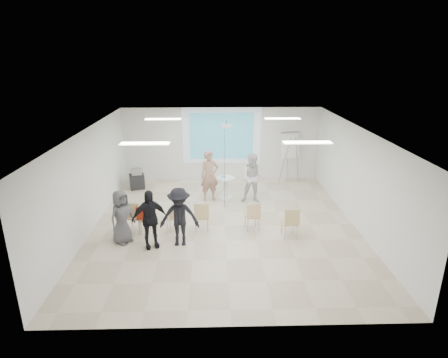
{
  "coord_description": "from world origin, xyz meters",
  "views": [
    {
      "loc": [
        -0.31,
        -10.48,
        5.09
      ],
      "look_at": [
        0.0,
        0.8,
        1.25
      ],
      "focal_mm": 30.0,
      "sensor_mm": 36.0,
      "label": 1
    }
  ],
  "objects_px": {
    "chair_right_inner": "(253,214)",
    "av_cart": "(137,179)",
    "chair_center": "(202,215)",
    "chair_left_inner": "(174,216)",
    "audience_outer": "(121,214)",
    "chair_left_mid": "(146,217)",
    "audience_left": "(149,215)",
    "audience_mid": "(179,213)",
    "player_left": "(209,173)",
    "chair_far_left": "(133,215)",
    "pedestal_table": "(226,187)",
    "laptop": "(173,216)",
    "chair_right_far": "(291,221)",
    "flipchart_easel": "(290,145)",
    "player_right": "(253,176)"
  },
  "relations": [
    {
      "from": "player_left",
      "to": "chair_far_left",
      "type": "distance_m",
      "value": 3.42
    },
    {
      "from": "chair_right_far",
      "to": "pedestal_table",
      "type": "bearing_deg",
      "value": 112.75
    },
    {
      "from": "flipchart_easel",
      "to": "chair_left_inner",
      "type": "bearing_deg",
      "value": -147.8
    },
    {
      "from": "chair_left_mid",
      "to": "chair_center",
      "type": "bearing_deg",
      "value": -18.15
    },
    {
      "from": "player_right",
      "to": "chair_right_far",
      "type": "xyz_separation_m",
      "value": [
        0.79,
        -2.78,
        -0.44
      ]
    },
    {
      "from": "chair_far_left",
      "to": "av_cart",
      "type": "relative_size",
      "value": 1.21
    },
    {
      "from": "flipchart_easel",
      "to": "chair_far_left",
      "type": "bearing_deg",
      "value": -153.63
    },
    {
      "from": "pedestal_table",
      "to": "audience_outer",
      "type": "bearing_deg",
      "value": -132.57
    },
    {
      "from": "chair_left_mid",
      "to": "chair_left_inner",
      "type": "relative_size",
      "value": 1.09
    },
    {
      "from": "player_right",
      "to": "audience_outer",
      "type": "distance_m",
      "value": 4.89
    },
    {
      "from": "audience_mid",
      "to": "chair_left_mid",
      "type": "bearing_deg",
      "value": 146.35
    },
    {
      "from": "audience_mid",
      "to": "flipchart_easel",
      "type": "height_order",
      "value": "flipchart_easel"
    },
    {
      "from": "chair_right_inner",
      "to": "chair_center",
      "type": "bearing_deg",
      "value": 173.5
    },
    {
      "from": "chair_left_inner",
      "to": "chair_center",
      "type": "height_order",
      "value": "chair_center"
    },
    {
      "from": "pedestal_table",
      "to": "audience_left",
      "type": "height_order",
      "value": "audience_left"
    },
    {
      "from": "audience_mid",
      "to": "audience_outer",
      "type": "distance_m",
      "value": 1.62
    },
    {
      "from": "chair_right_inner",
      "to": "chair_right_far",
      "type": "relative_size",
      "value": 0.95
    },
    {
      "from": "chair_left_inner",
      "to": "chair_right_inner",
      "type": "bearing_deg",
      "value": -26.43
    },
    {
      "from": "pedestal_table",
      "to": "laptop",
      "type": "distance_m",
      "value": 2.96
    },
    {
      "from": "chair_left_inner",
      "to": "audience_mid",
      "type": "height_order",
      "value": "audience_mid"
    },
    {
      "from": "chair_far_left",
      "to": "chair_left_mid",
      "type": "height_order",
      "value": "chair_far_left"
    },
    {
      "from": "chair_far_left",
      "to": "chair_right_inner",
      "type": "xyz_separation_m",
      "value": [
        3.5,
        0.09,
        -0.07
      ]
    },
    {
      "from": "chair_right_inner",
      "to": "pedestal_table",
      "type": "bearing_deg",
      "value": 96.47
    },
    {
      "from": "chair_right_inner",
      "to": "av_cart",
      "type": "height_order",
      "value": "chair_right_inner"
    },
    {
      "from": "laptop",
      "to": "player_right",
      "type": "bearing_deg",
      "value": -165.88
    },
    {
      "from": "audience_outer",
      "to": "chair_left_inner",
      "type": "bearing_deg",
      "value": -25.21
    },
    {
      "from": "av_cart",
      "to": "chair_left_inner",
      "type": "bearing_deg",
      "value": -80.3
    },
    {
      "from": "chair_right_inner",
      "to": "laptop",
      "type": "height_order",
      "value": "chair_right_inner"
    },
    {
      "from": "player_right",
      "to": "audience_mid",
      "type": "bearing_deg",
      "value": -119.69
    },
    {
      "from": "player_right",
      "to": "av_cart",
      "type": "relative_size",
      "value": 2.4
    },
    {
      "from": "chair_left_mid",
      "to": "audience_outer",
      "type": "relative_size",
      "value": 0.5
    },
    {
      "from": "pedestal_table",
      "to": "chair_left_mid",
      "type": "bearing_deg",
      "value": -131.97
    },
    {
      "from": "chair_right_far",
      "to": "chair_left_inner",
      "type": "bearing_deg",
      "value": 163.68
    },
    {
      "from": "chair_left_inner",
      "to": "chair_center",
      "type": "distance_m",
      "value": 0.84
    },
    {
      "from": "chair_left_mid",
      "to": "audience_left",
      "type": "relative_size",
      "value": 0.46
    },
    {
      "from": "chair_left_mid",
      "to": "chair_far_left",
      "type": "bearing_deg",
      "value": 160.45
    },
    {
      "from": "chair_right_far",
      "to": "flipchart_easel",
      "type": "height_order",
      "value": "flipchart_easel"
    },
    {
      "from": "player_right",
      "to": "audience_outer",
      "type": "height_order",
      "value": "player_right"
    },
    {
      "from": "chair_left_inner",
      "to": "av_cart",
      "type": "height_order",
      "value": "av_cart"
    },
    {
      "from": "chair_far_left",
      "to": "flipchart_easel",
      "type": "xyz_separation_m",
      "value": [
        5.42,
        4.47,
        0.96
      ]
    },
    {
      "from": "chair_left_inner",
      "to": "chair_far_left",
      "type": "bearing_deg",
      "value": 163.03
    },
    {
      "from": "chair_center",
      "to": "audience_left",
      "type": "bearing_deg",
      "value": -149.41
    },
    {
      "from": "pedestal_table",
      "to": "av_cart",
      "type": "xyz_separation_m",
      "value": [
        -3.43,
        1.13,
        -0.08
      ]
    },
    {
      "from": "player_left",
      "to": "chair_left_mid",
      "type": "height_order",
      "value": "player_left"
    },
    {
      "from": "chair_center",
      "to": "audience_outer",
      "type": "bearing_deg",
      "value": -166.87
    },
    {
      "from": "audience_mid",
      "to": "chair_left_inner",
      "type": "bearing_deg",
      "value": 106.19
    },
    {
      "from": "player_left",
      "to": "player_right",
      "type": "relative_size",
      "value": 1.05
    },
    {
      "from": "pedestal_table",
      "to": "chair_far_left",
      "type": "relative_size",
      "value": 0.83
    },
    {
      "from": "av_cart",
      "to": "player_left",
      "type": "bearing_deg",
      "value": -40.44
    },
    {
      "from": "audience_outer",
      "to": "audience_mid",
      "type": "bearing_deg",
      "value": -58.93
    }
  ]
}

